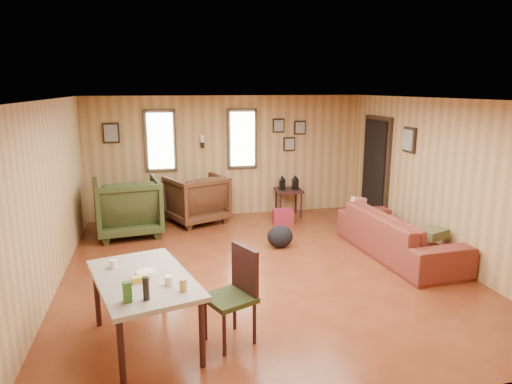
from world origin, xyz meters
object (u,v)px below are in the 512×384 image
side_table (289,188)px  dining_table (144,284)px  recliner_brown (196,196)px  recliner_green (128,204)px  sofa (399,227)px  end_table (147,201)px

side_table → dining_table: 5.11m
recliner_brown → dining_table: recliner_brown is taller
recliner_brown → side_table: 1.86m
recliner_brown → recliner_green: bearing=-0.4°
sofa → recliner_brown: bearing=45.3°
recliner_brown → dining_table: size_ratio=0.63×
recliner_green → end_table: bearing=-126.1°
recliner_green → dining_table: (0.33, -3.74, 0.11)m
recliner_brown → end_table: 0.93m
end_table → side_table: size_ratio=0.93×
recliner_green → side_table: 3.15m
recliner_brown → dining_table: bearing=55.4°
end_table → recliner_brown: bearing=-6.8°
sofa → end_table: 4.60m
recliner_brown → dining_table: (-0.92, -4.25, 0.16)m
side_table → dining_table: dining_table is taller
end_table → dining_table: (-0.00, -4.36, 0.23)m
end_table → side_table: side_table is taller
end_table → side_table: bearing=-1.5°
sofa → dining_table: size_ratio=1.45×
sofa → recliner_green: size_ratio=2.09×
recliner_brown → recliner_green: (-1.25, -0.50, 0.05)m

